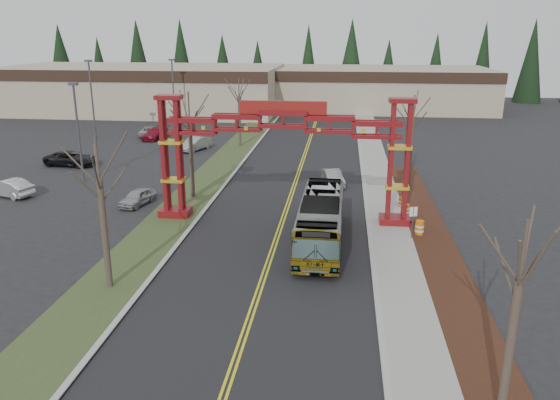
# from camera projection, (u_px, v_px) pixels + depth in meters

# --- Properties ---
(ground) EXTENTS (200.00, 200.00, 0.00)m
(ground) POSITION_uv_depth(u_px,v_px,m) (235.00, 364.00, 22.51)
(ground) COLOR black
(ground) RESTS_ON ground
(road) EXTENTS (12.00, 110.00, 0.02)m
(road) POSITION_uv_depth(u_px,v_px,m) (292.00, 193.00, 46.22)
(road) COLOR black
(road) RESTS_ON ground
(lane_line_left) EXTENTS (0.12, 100.00, 0.01)m
(lane_line_left) POSITION_uv_depth(u_px,v_px,m) (290.00, 193.00, 46.23)
(lane_line_left) COLOR yellow
(lane_line_left) RESTS_ON road
(lane_line_right) EXTENTS (0.12, 100.00, 0.01)m
(lane_line_right) POSITION_uv_depth(u_px,v_px,m) (293.00, 193.00, 46.20)
(lane_line_right) COLOR yellow
(lane_line_right) RESTS_ON road
(curb_right) EXTENTS (0.30, 110.00, 0.15)m
(curb_right) POSITION_uv_depth(u_px,v_px,m) (365.00, 195.00, 45.53)
(curb_right) COLOR #A6A6A1
(curb_right) RESTS_ON ground
(sidewalk_right) EXTENTS (2.60, 110.00, 0.14)m
(sidewalk_right) POSITION_uv_depth(u_px,v_px,m) (383.00, 195.00, 45.37)
(sidewalk_right) COLOR gray
(sidewalk_right) RESTS_ON ground
(landscape_strip) EXTENTS (2.60, 50.00, 0.12)m
(landscape_strip) POSITION_uv_depth(u_px,v_px,m) (446.00, 273.00, 30.85)
(landscape_strip) COLOR black
(landscape_strip) RESTS_ON ground
(grass_median) EXTENTS (4.00, 110.00, 0.08)m
(grass_median) POSITION_uv_depth(u_px,v_px,m) (200.00, 190.00, 47.09)
(grass_median) COLOR #344422
(grass_median) RESTS_ON ground
(curb_left) EXTENTS (0.30, 110.00, 0.15)m
(curb_left) POSITION_uv_depth(u_px,v_px,m) (221.00, 190.00, 46.88)
(curb_left) COLOR #A6A6A1
(curb_left) RESTS_ON ground
(gateway_arch) EXTENTS (18.20, 1.60, 8.90)m
(gateway_arch) POSITION_uv_depth(u_px,v_px,m) (283.00, 139.00, 37.81)
(gateway_arch) COLOR maroon
(gateway_arch) RESTS_ON ground
(retail_building_west) EXTENTS (46.00, 22.30, 7.50)m
(retail_building_west) POSITION_uv_depth(u_px,v_px,m) (143.00, 89.00, 92.97)
(retail_building_west) COLOR tan
(retail_building_west) RESTS_ON ground
(retail_building_east) EXTENTS (38.00, 20.30, 7.00)m
(retail_building_east) POSITION_uv_depth(u_px,v_px,m) (378.00, 88.00, 96.22)
(retail_building_east) COLOR tan
(retail_building_east) RESTS_ON ground
(conifer_treeline) EXTENTS (116.10, 5.60, 13.00)m
(conifer_treeline) POSITION_uv_depth(u_px,v_px,m) (325.00, 66.00, 107.84)
(conifer_treeline) COLOR black
(conifer_treeline) RESTS_ON ground
(transit_bus) EXTENTS (2.78, 11.43, 3.18)m
(transit_bus) POSITION_uv_depth(u_px,v_px,m) (321.00, 220.00, 34.76)
(transit_bus) COLOR #9FA2A7
(transit_bus) RESTS_ON ground
(silver_sedan) EXTENTS (2.37, 4.27, 1.33)m
(silver_sedan) POSITION_uv_depth(u_px,v_px,m) (333.00, 178.00, 48.51)
(silver_sedan) COLOR #A5A8AD
(silver_sedan) RESTS_ON ground
(parked_car_near_a) EXTENTS (2.29, 3.95, 1.26)m
(parked_car_near_a) POSITION_uv_depth(u_px,v_px,m) (137.00, 197.00, 42.92)
(parked_car_near_a) COLOR #A5AAAD
(parked_car_near_a) RESTS_ON ground
(parked_car_near_b) EXTENTS (4.78, 2.97, 1.49)m
(parked_car_near_b) POSITION_uv_depth(u_px,v_px,m) (9.00, 188.00, 45.14)
(parked_car_near_b) COLOR silver
(parked_car_near_b) RESTS_ON ground
(parked_car_near_c) EXTENTS (5.51, 2.93, 1.47)m
(parked_car_near_c) POSITION_uv_depth(u_px,v_px,m) (71.00, 159.00, 55.46)
(parked_car_near_c) COLOR black
(parked_car_near_c) RESTS_ON ground
(parked_car_mid_a) EXTENTS (2.63, 5.10, 1.41)m
(parked_car_mid_a) POSITION_uv_depth(u_px,v_px,m) (155.00, 133.00, 69.23)
(parked_car_mid_a) COLOR maroon
(parked_car_mid_a) RESTS_ON ground
(parked_car_far_a) EXTENTS (3.21, 4.84, 1.51)m
(parked_car_far_a) POSITION_uv_depth(u_px,v_px,m) (195.00, 144.00, 62.64)
(parked_car_far_a) COLOR #A0A0A7
(parked_car_far_a) RESTS_ON ground
(parked_car_far_b) EXTENTS (2.81, 4.85, 1.27)m
(parked_car_far_b) POSITION_uv_depth(u_px,v_px,m) (149.00, 131.00, 71.23)
(parked_car_far_b) COLOR #B9B9B9
(parked_car_far_b) RESTS_ON ground
(bare_tree_median_near) EXTENTS (3.40, 3.40, 8.16)m
(bare_tree_median_near) POSITION_uv_depth(u_px,v_px,m) (99.00, 182.00, 27.48)
(bare_tree_median_near) COLOR #382D26
(bare_tree_median_near) RESTS_ON ground
(bare_tree_median_mid) EXTENTS (3.35, 3.35, 8.63)m
(bare_tree_median_mid) POSITION_uv_depth(u_px,v_px,m) (189.00, 120.00, 43.21)
(bare_tree_median_mid) COLOR #382D26
(bare_tree_median_mid) RESTS_ON ground
(bare_tree_median_far) EXTENTS (3.30, 3.30, 8.00)m
(bare_tree_median_far) POSITION_uv_depth(u_px,v_px,m) (239.00, 97.00, 63.29)
(bare_tree_median_far) COLOR #382D26
(bare_tree_median_far) RESTS_ON ground
(bare_tree_right_near) EXTENTS (3.21, 3.21, 7.48)m
(bare_tree_right_near) POSITION_uv_depth(u_px,v_px,m) (519.00, 282.00, 17.75)
(bare_tree_right_near) COLOR #382D26
(bare_tree_right_near) RESTS_ON ground
(bare_tree_right_far) EXTENTS (3.00, 3.00, 8.04)m
(bare_tree_right_far) POSITION_uv_depth(u_px,v_px,m) (413.00, 119.00, 46.13)
(bare_tree_right_far) COLOR #382D26
(bare_tree_right_far) RESTS_ON ground
(light_pole_near) EXTENTS (0.77, 0.38, 8.87)m
(light_pole_near) POSITION_uv_depth(u_px,v_px,m) (78.00, 125.00, 48.39)
(light_pole_near) COLOR #3F3F44
(light_pole_near) RESTS_ON ground
(light_pole_mid) EXTENTS (0.85, 0.43, 9.81)m
(light_pole_mid) POSITION_uv_depth(u_px,v_px,m) (92.00, 94.00, 67.72)
(light_pole_mid) COLOR #3F3F44
(light_pole_mid) RESTS_ON ground
(light_pole_far) EXTENTS (0.82, 0.41, 9.43)m
(light_pole_far) POSITION_uv_depth(u_px,v_px,m) (173.00, 88.00, 77.58)
(light_pole_far) COLOR #3F3F44
(light_pole_far) RESTS_ON ground
(street_sign) EXTENTS (0.51, 0.18, 2.30)m
(street_sign) POSITION_uv_depth(u_px,v_px,m) (413.00, 217.00, 35.31)
(street_sign) COLOR #3F3F44
(street_sign) RESTS_ON ground
(barrel_south) EXTENTS (0.58, 0.58, 1.08)m
(barrel_south) POSITION_uv_depth(u_px,v_px,m) (419.00, 228.00, 36.43)
(barrel_south) COLOR orange
(barrel_south) RESTS_ON ground
(barrel_mid) EXTENTS (0.49, 0.49, 0.91)m
(barrel_mid) POSITION_uv_depth(u_px,v_px,m) (406.00, 210.00, 40.37)
(barrel_mid) COLOR orange
(barrel_mid) RESTS_ON ground
(barrel_north) EXTENTS (0.48, 0.48, 0.88)m
(barrel_north) POSITION_uv_depth(u_px,v_px,m) (401.00, 203.00, 42.13)
(barrel_north) COLOR orange
(barrel_north) RESTS_ON ground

